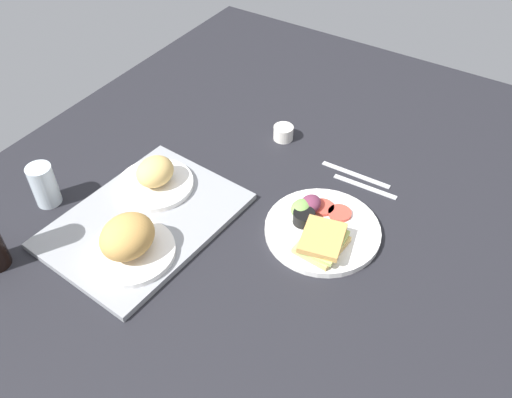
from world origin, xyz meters
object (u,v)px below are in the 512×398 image
object	(u,v)px
drinking_glass	(44,185)
plate_with_salad	(320,228)
bread_plate_near	(128,241)
serving_tray	(145,220)
espresso_cup	(283,133)
bread_plate_far	(155,178)
fork	(365,186)
knife	(356,174)

from	to	relation	value
drinking_glass	plate_with_salad	bearing A→B (deg)	-66.87
plate_with_salad	drinking_glass	distance (cm)	67.35
bread_plate_near	drinking_glass	world-z (taller)	bread_plate_near
serving_tray	bread_plate_near	size ratio (longest dim) A/B	2.29
espresso_cup	serving_tray	bearing A→B (deg)	166.45
plate_with_salad	espresso_cup	world-z (taller)	plate_with_salad
serving_tray	plate_with_salad	world-z (taller)	plate_with_salad
serving_tray	bread_plate_near	distance (cm)	12.24
bread_plate_far	fork	world-z (taller)	bread_plate_far
drinking_glass	bread_plate_far	bearing A→B (deg)	-49.13
espresso_cup	plate_with_salad	bearing A→B (deg)	-136.56
plate_with_salad	bread_plate_near	bearing A→B (deg)	132.51
serving_tray	fork	world-z (taller)	serving_tray
serving_tray	bread_plate_far	world-z (taller)	bread_plate_far
drinking_glass	knife	distance (cm)	78.53
espresso_cup	knife	size ratio (longest dim) A/B	0.29
bread_plate_near	espresso_cup	size ratio (longest dim) A/B	3.52
drinking_glass	espresso_cup	bearing A→B (deg)	-34.02
bread_plate_far	plate_with_salad	size ratio (longest dim) A/B	0.71
serving_tray	espresso_cup	xyz separation A→B (cm)	(46.36, -11.17, 1.20)
bread_plate_far	plate_with_salad	xyz separation A→B (cm)	(9.00, -41.72, -2.73)
serving_tray	fork	bearing A→B (deg)	-44.55
serving_tray	espresso_cup	bearing A→B (deg)	-13.55
plate_with_salad	espresso_cup	size ratio (longest dim) A/B	4.85
drinking_glass	knife	xyz separation A→B (cm)	(50.08, -60.26, -5.27)
bread_plate_far	espresso_cup	distance (cm)	39.61
espresso_cup	knife	bearing A→B (deg)	-98.18
fork	knife	world-z (taller)	same
fork	espresso_cup	bearing A→B (deg)	-15.04
serving_tray	bread_plate_near	xyz separation A→B (cm)	(-10.00, -4.98, 5.01)
bread_plate_near	knife	world-z (taller)	bread_plate_near
serving_tray	bread_plate_far	xyz separation A→B (cm)	(10.22, 4.86, 3.69)
bread_plate_far	knife	size ratio (longest dim) A/B	1.01
fork	knife	size ratio (longest dim) A/B	0.89
plate_with_salad	espresso_cup	bearing A→B (deg)	43.44
bread_plate_near	fork	size ratio (longest dim) A/B	1.16
plate_with_salad	drinking_glass	xyz separation A→B (cm)	(-26.41, 61.84, 3.75)
drinking_glass	fork	xyz separation A→B (cm)	(47.08, -64.26, -5.27)
serving_tray	drinking_glass	bearing A→B (deg)	106.05
plate_with_salad	serving_tray	bearing A→B (deg)	117.55
plate_with_salad	drinking_glass	bearing A→B (deg)	113.13
bread_plate_near	plate_with_salad	xyz separation A→B (cm)	(29.23, -31.89, -4.04)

